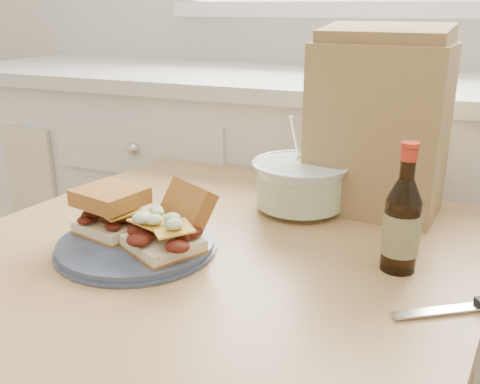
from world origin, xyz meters
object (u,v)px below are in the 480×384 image
at_px(dining_table, 217,298).
at_px(coleslaw_bowl, 300,187).
at_px(paper_bag, 377,130).
at_px(plate, 136,245).
at_px(beer_bottle, 402,224).

height_order(dining_table, coleslaw_bowl, coleslaw_bowl).
distance_m(coleslaw_bowl, paper_bag, 0.19).
distance_m(plate, beer_bottle, 0.44).
height_order(plate, coleslaw_bowl, coleslaw_bowl).
relative_size(dining_table, coleslaw_bowl, 4.96).
bearing_deg(beer_bottle, paper_bag, 84.35).
bearing_deg(beer_bottle, coleslaw_bowl, 115.15).
bearing_deg(plate, coleslaw_bowl, 54.94).
xyz_separation_m(coleslaw_bowl, beer_bottle, (0.22, -0.19, 0.03)).
bearing_deg(paper_bag, coleslaw_bowl, -147.73).
distance_m(dining_table, paper_bag, 0.45).
xyz_separation_m(plate, paper_bag, (0.34, 0.36, 0.16)).
relative_size(dining_table, plate, 3.68).
xyz_separation_m(plate, coleslaw_bowl, (0.20, 0.29, 0.04)).
xyz_separation_m(beer_bottle, paper_bag, (-0.09, 0.26, 0.09)).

